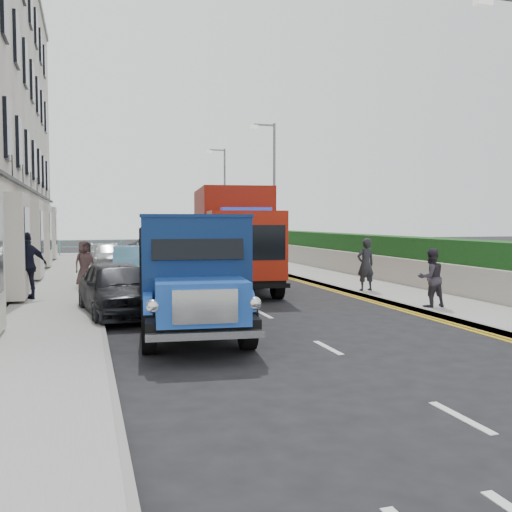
# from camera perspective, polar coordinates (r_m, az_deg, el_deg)

# --- Properties ---
(ground) EXTENTS (120.00, 120.00, 0.00)m
(ground) POSITION_cam_1_polar(r_m,az_deg,el_deg) (12.85, 3.55, -7.28)
(ground) COLOR black
(ground) RESTS_ON ground
(pavement_west) EXTENTS (2.40, 38.00, 0.12)m
(pavement_west) POSITION_cam_1_polar(r_m,az_deg,el_deg) (20.98, -18.89, -3.07)
(pavement_west) COLOR gray
(pavement_west) RESTS_ON ground
(pavement_east) EXTENTS (2.60, 38.00, 0.12)m
(pavement_east) POSITION_cam_1_polar(r_m,az_deg,el_deg) (23.10, 8.14, -2.32)
(pavement_east) COLOR gray
(pavement_east) RESTS_ON ground
(promenade) EXTENTS (30.00, 2.50, 0.12)m
(promenade) POSITION_cam_1_polar(r_m,az_deg,el_deg) (41.14, -10.61, 0.24)
(promenade) COLOR gray
(promenade) RESTS_ON ground
(sea_plane) EXTENTS (120.00, 120.00, 0.00)m
(sea_plane) POSITION_cam_1_polar(r_m,az_deg,el_deg) (72.01, -13.26, 1.56)
(sea_plane) COLOR slate
(sea_plane) RESTS_ON ground
(garden_east) EXTENTS (1.45, 28.00, 1.75)m
(garden_east) POSITION_cam_1_polar(r_m,az_deg,el_deg) (23.89, 12.32, -0.15)
(garden_east) COLOR #B2AD9E
(garden_east) RESTS_ON ground
(seafront_railing) EXTENTS (13.00, 0.08, 1.11)m
(seafront_railing) POSITION_cam_1_polar(r_m,az_deg,el_deg) (40.32, -10.49, 0.91)
(seafront_railing) COLOR #59B2A5
(seafront_railing) RESTS_ON ground
(lamp_mid) EXTENTS (1.23, 0.18, 7.00)m
(lamp_mid) POSITION_cam_1_polar(r_m,az_deg,el_deg) (27.26, 1.59, 6.90)
(lamp_mid) COLOR slate
(lamp_mid) RESTS_ON ground
(lamp_far) EXTENTS (1.23, 0.18, 7.00)m
(lamp_far) POSITION_cam_1_polar(r_m,az_deg,el_deg) (36.88, -3.33, 6.03)
(lamp_far) COLOR slate
(lamp_far) RESTS_ON ground
(bedford_lorry) EXTENTS (2.57, 5.44, 2.49)m
(bedford_lorry) POSITION_cam_1_polar(r_m,az_deg,el_deg) (11.41, -6.15, -2.84)
(bedford_lorry) COLOR black
(bedford_lorry) RESTS_ON ground
(red_lorry) EXTENTS (3.06, 6.99, 3.55)m
(red_lorry) POSITION_cam_1_polar(r_m,az_deg,el_deg) (20.00, -2.24, 2.06)
(red_lorry) COLOR black
(red_lorry) RESTS_ON ground
(parked_car_front) EXTENTS (2.17, 4.32, 1.41)m
(parked_car_front) POSITION_cam_1_polar(r_m,az_deg,el_deg) (14.83, -13.62, -3.16)
(parked_car_front) COLOR black
(parked_car_front) RESTS_ON ground
(parked_car_mid) EXTENTS (1.71, 4.29, 1.39)m
(parked_car_mid) POSITION_cam_1_polar(r_m,az_deg,el_deg) (23.14, -12.28, -0.77)
(parked_car_mid) COLOR #5797BB
(parked_car_mid) RESTS_ON ground
(parked_car_rear) EXTENTS (2.05, 4.34, 1.22)m
(parked_car_rear) POSITION_cam_1_polar(r_m,az_deg,el_deg) (29.91, -14.60, 0.00)
(parked_car_rear) COLOR #B6B7BB
(parked_car_rear) RESTS_ON ground
(seafront_car_left) EXTENTS (3.70, 5.79, 1.49)m
(seafront_car_left) POSITION_cam_1_polar(r_m,az_deg,el_deg) (34.41, -10.25, 0.74)
(seafront_car_left) COLOR black
(seafront_car_left) RESTS_ON ground
(seafront_car_right) EXTENTS (3.14, 4.37, 1.38)m
(seafront_car_right) POSITION_cam_1_polar(r_m,az_deg,el_deg) (36.14, -8.97, 0.80)
(seafront_car_right) COLOR #A5A5AA
(seafront_car_right) RESTS_ON ground
(pedestrian_east_near) EXTENTS (0.66, 0.47, 1.72)m
(pedestrian_east_near) POSITION_cam_1_polar(r_m,az_deg,el_deg) (18.96, 10.91, -0.84)
(pedestrian_east_near) COLOR black
(pedestrian_east_near) RESTS_ON pavement_east
(pedestrian_east_far) EXTENTS (0.78, 0.62, 1.56)m
(pedestrian_east_far) POSITION_cam_1_polar(r_m,az_deg,el_deg) (15.82, 17.08, -2.09)
(pedestrian_east_far) COLOR #312C35
(pedestrian_east_far) RESTS_ON pavement_east
(pedestrian_west_near) EXTENTS (1.25, 0.97, 1.98)m
(pedestrian_west_near) POSITION_cam_1_polar(r_m,az_deg,el_deg) (17.83, -21.90, -0.89)
(pedestrian_west_near) COLOR black
(pedestrian_west_near) RESTS_ON pavement_west
(pedestrian_west_far) EXTENTS (0.94, 0.83, 1.61)m
(pedestrian_west_far) POSITION_cam_1_polar(r_m,az_deg,el_deg) (20.59, -16.75, -0.73)
(pedestrian_west_far) COLOR #433130
(pedestrian_west_far) RESTS_ON pavement_west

